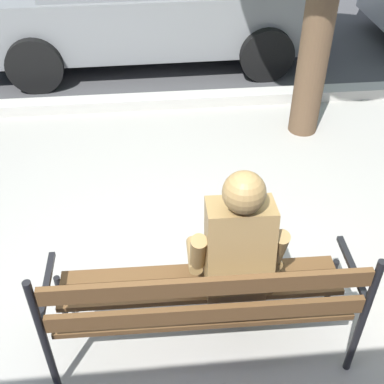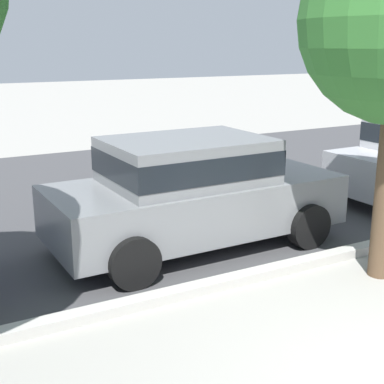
{
  "view_description": "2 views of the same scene",
  "coord_description": "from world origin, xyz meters",
  "views": [
    {
      "loc": [
        -0.21,
        -2.1,
        2.83
      ],
      "look_at": [
        0.03,
        0.43,
        0.75
      ],
      "focal_mm": 47.43,
      "sensor_mm": 36.0,
      "label": 1
    },
    {
      "loc": [
        -3.71,
        -2.1,
        2.78
      ],
      "look_at": [
        -0.21,
        4.27,
        0.8
      ],
      "focal_mm": 50.8,
      "sensor_mm": 36.0,
      "label": 2
    }
  ],
  "objects": [
    {
      "name": "park_bench",
      "position": [
        0.03,
        -0.28,
        0.54
      ],
      "size": [
        1.81,
        0.57,
        0.95
      ],
      "color": "brown",
      "rests_on": "ground"
    },
    {
      "name": "ground_plane",
      "position": [
        0.0,
        0.0,
        0.0
      ],
      "size": [
        80.0,
        80.0,
        0.0
      ],
      "primitive_type": "plane",
      "color": "#9E9B93"
    },
    {
      "name": "curb_stone",
      "position": [
        0.0,
        2.9,
        0.06
      ],
      "size": [
        60.0,
        0.2,
        0.12
      ],
      "primitive_type": "cube",
      "color": "#B2AFA8",
      "rests_on": "ground"
    },
    {
      "name": "bronze_statue_seated",
      "position": [
        0.25,
        -0.06,
        0.67
      ],
      "size": [
        0.64,
        0.76,
        1.37
      ],
      "color": "olive",
      "rests_on": "ground"
    }
  ]
}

